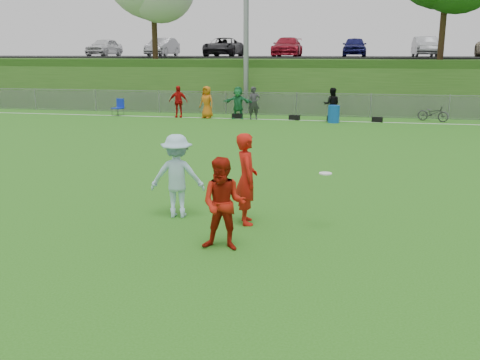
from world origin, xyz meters
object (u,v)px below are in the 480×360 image
(frisbee, at_px, (325,173))
(bicycle, at_px, (433,113))
(player_blue, at_px, (177,176))
(player_red_center, at_px, (224,204))
(player_red_left, at_px, (246,179))
(recycling_bin, at_px, (334,114))

(frisbee, relative_size, bicycle, 0.16)
(player_blue, relative_size, frisbee, 7.10)
(player_blue, relative_size, bicycle, 1.13)
(player_red_center, relative_size, bicycle, 1.06)
(frisbee, bearing_deg, player_red_left, 177.12)
(player_blue, relative_size, recycling_bin, 2.07)
(player_red_left, height_order, player_blue, player_red_left)
(frisbee, distance_m, recycling_bin, 16.82)
(player_blue, distance_m, frisbee, 3.14)
(player_red_left, relative_size, recycling_bin, 2.18)
(player_red_center, height_order, recycling_bin, player_red_center)
(recycling_bin, bearing_deg, player_blue, -99.27)
(player_red_left, distance_m, player_red_center, 1.57)
(player_red_left, height_order, player_red_center, player_red_left)
(frisbee, bearing_deg, player_blue, 175.68)
(player_blue, distance_m, bicycle, 19.70)
(player_blue, bearing_deg, bicycle, -122.52)
(player_red_left, xyz_separation_m, frisbee, (1.59, -0.08, 0.21))
(recycling_bin, bearing_deg, player_red_left, -94.02)
(bicycle, bearing_deg, player_red_left, -170.47)
(recycling_bin, height_order, bicycle, recycling_bin)
(player_red_left, distance_m, frisbee, 1.61)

